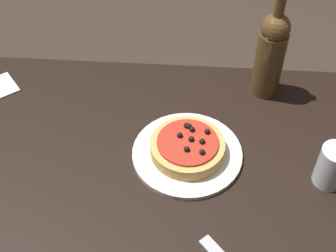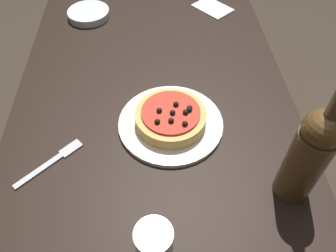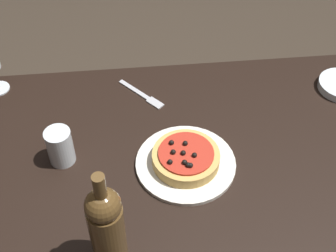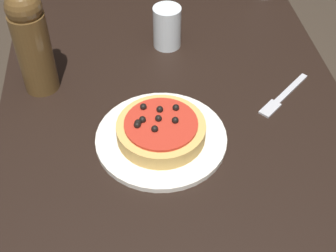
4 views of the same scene
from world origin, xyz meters
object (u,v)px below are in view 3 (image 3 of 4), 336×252
(pizza, at_px, (186,157))
(fork, at_px, (143,96))
(wine_bottle, at_px, (107,226))
(water_cup, at_px, (60,147))
(dinner_plate, at_px, (186,163))
(dining_table, at_px, (193,173))

(pizza, relative_size, fork, 1.23)
(wine_bottle, distance_m, fork, 0.57)
(water_cup, relative_size, fork, 0.73)
(dinner_plate, bearing_deg, water_cup, 170.92)
(dinner_plate, xyz_separation_m, pizza, (-0.00, -0.00, 0.03))
(water_cup, bearing_deg, wine_bottle, -67.42)
(dining_table, height_order, wine_bottle, wine_bottle)
(wine_bottle, xyz_separation_m, water_cup, (-0.13, 0.31, -0.08))
(dining_table, distance_m, wine_bottle, 0.44)
(fork, bearing_deg, pizza, -23.51)
(pizza, xyz_separation_m, fork, (-0.10, 0.29, -0.03))
(water_cup, distance_m, fork, 0.34)
(dining_table, xyz_separation_m, pizza, (-0.03, -0.04, 0.12))
(dinner_plate, distance_m, wine_bottle, 0.35)
(dining_table, distance_m, pizza, 0.13)
(dinner_plate, distance_m, fork, 0.30)
(wine_bottle, relative_size, water_cup, 2.83)
(dinner_plate, relative_size, water_cup, 2.53)
(dinner_plate, distance_m, pizza, 0.03)
(pizza, distance_m, water_cup, 0.34)
(fork, bearing_deg, water_cup, -87.27)
(dining_table, relative_size, wine_bottle, 4.77)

